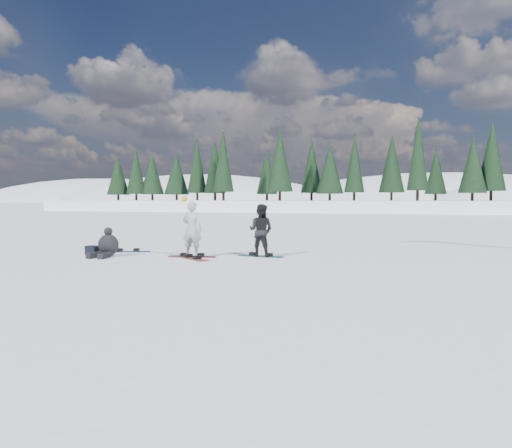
# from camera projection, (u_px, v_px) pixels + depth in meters

# --- Properties ---
(ground) EXTENTS (420.00, 420.00, 0.00)m
(ground) POSITION_uv_depth(u_px,v_px,m) (226.00, 261.00, 14.67)
(ground) COLOR white
(ground) RESTS_ON ground
(alpine_backdrop) EXTENTS (412.50, 227.00, 53.20)m
(alpine_backdrop) POSITION_uv_depth(u_px,v_px,m) (353.00, 237.00, 200.39)
(alpine_backdrop) COLOR white
(alpine_backdrop) RESTS_ON ground
(snowboarder_woman) EXTENTS (0.66, 0.44, 1.93)m
(snowboarder_woman) POSITION_uv_depth(u_px,v_px,m) (192.00, 229.00, 15.68)
(snowboarder_woman) COLOR #A5A5AA
(snowboarder_woman) RESTS_ON ground
(snowboarder_man) EXTENTS (0.89, 0.74, 1.67)m
(snowboarder_man) POSITION_uv_depth(u_px,v_px,m) (261.00, 230.00, 15.79)
(snowboarder_man) COLOR black
(snowboarder_man) RESTS_ON ground
(seated_rider) EXTENTS (0.67, 1.10, 0.93)m
(seated_rider) POSITION_uv_depth(u_px,v_px,m) (107.00, 245.00, 15.88)
(seated_rider) COLOR black
(seated_rider) RESTS_ON ground
(gear_bag) EXTENTS (0.51, 0.41, 0.30)m
(gear_bag) POSITION_uv_depth(u_px,v_px,m) (93.00, 250.00, 16.33)
(gear_bag) COLOR black
(gear_bag) RESTS_ON ground
(snowboard_woman) EXTENTS (1.52, 0.48, 0.03)m
(snowboard_woman) POSITION_uv_depth(u_px,v_px,m) (192.00, 257.00, 15.73)
(snowboard_woman) COLOR maroon
(snowboard_woman) RESTS_ON ground
(snowboard_man) EXTENTS (1.53, 0.52, 0.03)m
(snowboard_man) POSITION_uv_depth(u_px,v_px,m) (261.00, 256.00, 15.84)
(snowboard_man) COLOR #17707E
(snowboard_man) RESTS_ON ground
(snowboard_loose_b) EXTENTS (1.36, 1.14, 0.03)m
(snowboard_loose_b) POSITION_uv_depth(u_px,v_px,m) (193.00, 259.00, 15.24)
(snowboard_loose_b) COLOR #9D3622
(snowboard_loose_b) RESTS_ON ground
(snowboard_loose_c) EXTENTS (1.51, 0.78, 0.03)m
(snowboard_loose_c) POSITION_uv_depth(u_px,v_px,m) (128.00, 252.00, 17.19)
(snowboard_loose_c) COLOR #1C509E
(snowboard_loose_c) RESTS_ON ground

